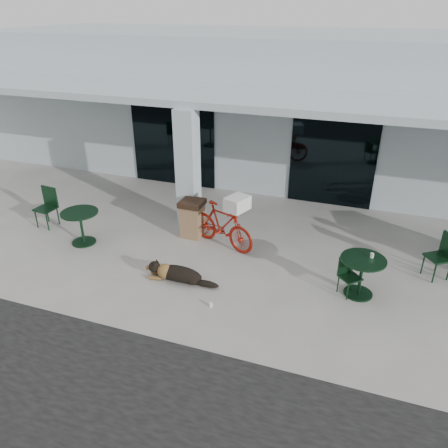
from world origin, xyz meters
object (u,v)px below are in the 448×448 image
at_px(bicycle, 222,226).
at_px(cafe_table_far, 361,277).
at_px(cafe_chair_far_a, 350,277).
at_px(dog, 179,273).
at_px(cafe_chair_near, 45,208).
at_px(cafe_table_near, 82,228).
at_px(cafe_chair_far_b, 438,257).
at_px(trash_receptacle, 192,218).

relative_size(bicycle, cafe_table_far, 2.04).
bearing_deg(cafe_chair_far_a, dog, 147.40).
height_order(dog, cafe_chair_far_a, cafe_chair_far_a).
bearing_deg(cafe_chair_near, cafe_table_near, -11.80).
height_order(bicycle, cafe_table_far, bicycle).
bearing_deg(cafe_chair_far_b, trash_receptacle, -125.17).
relative_size(cafe_chair_near, cafe_chair_far_b, 1.04).
relative_size(dog, trash_receptacle, 1.25).
height_order(cafe_table_near, cafe_chair_far_b, cafe_chair_far_b).
height_order(cafe_chair_near, cafe_chair_far_b, cafe_chair_near).
distance_m(cafe_table_near, cafe_chair_far_a, 6.42).
height_order(cafe_table_far, trash_receptacle, trash_receptacle).
xyz_separation_m(cafe_chair_far_a, trash_receptacle, (-4.00, 1.28, 0.07)).
xyz_separation_m(cafe_chair_far_b, trash_receptacle, (-5.71, 0.00, -0.02)).
relative_size(dog, cafe_chair_far_a, 1.46).
distance_m(cafe_chair_far_b, trash_receptacle, 5.71).
bearing_deg(cafe_chair_near, cafe_chair_far_b, 10.69).
xyz_separation_m(dog, cafe_table_far, (3.67, 0.80, 0.22)).
relative_size(cafe_table_near, cafe_chair_near, 0.85).
distance_m(dog, cafe_chair_far_a, 3.55).
bearing_deg(cafe_chair_far_b, dog, -103.99).
height_order(bicycle, dog, bicycle).
relative_size(cafe_table_near, trash_receptacle, 0.93).
height_order(cafe_chair_far_a, cafe_chair_far_b, cafe_chair_far_b).
bearing_deg(cafe_chair_far_a, cafe_table_near, 135.35).
height_order(bicycle, cafe_chair_far_a, bicycle).
distance_m(cafe_table_near, cafe_chair_far_b, 8.23).
height_order(cafe_table_far, cafe_chair_far_b, cafe_chair_far_b).
distance_m(bicycle, cafe_table_near, 3.47).
height_order(bicycle, trash_receptacle, bicycle).
height_order(cafe_chair_far_b, trash_receptacle, cafe_chair_far_b).
relative_size(cafe_table_far, trash_receptacle, 0.93).
xyz_separation_m(dog, cafe_table_near, (-2.95, 0.75, 0.22)).
height_order(dog, trash_receptacle, trash_receptacle).
relative_size(cafe_chair_near, cafe_table_far, 1.17).
distance_m(cafe_table_far, trash_receptacle, 4.37).
bearing_deg(bicycle, trash_receptacle, 95.22).
bearing_deg(cafe_chair_far_b, cafe_chair_far_a, -88.49).
distance_m(cafe_chair_near, trash_receptacle, 3.95).
bearing_deg(cafe_table_far, cafe_chair_far_a, -161.78).
xyz_separation_m(cafe_chair_near, cafe_chair_far_b, (9.58, 0.80, -0.02)).
height_order(cafe_chair_near, trash_receptacle, cafe_chair_near).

